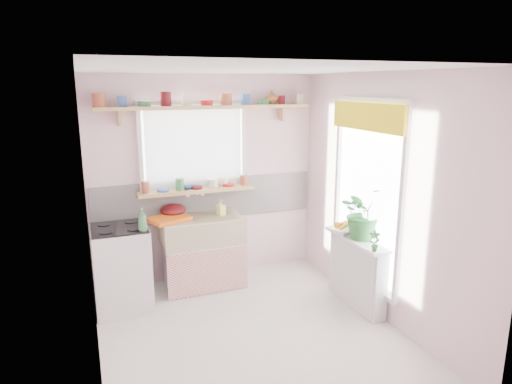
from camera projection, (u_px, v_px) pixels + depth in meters
name	position (u px, v px, depth m)	size (l,w,h in m)	color
room	(280.00, 176.00, 5.12)	(3.20, 3.20, 3.20)	silver
sink_unit	(202.00, 251.00, 5.45)	(0.95, 0.65, 1.11)	white
cooker	(122.00, 268.00, 4.89)	(0.58, 0.58, 0.93)	white
radiator_ledge	(357.00, 271.00, 4.97)	(0.22, 0.95, 0.78)	white
windowsill	(197.00, 190.00, 5.45)	(1.40, 0.22, 0.04)	#D9B06F
pine_shelf	(207.00, 107.00, 5.27)	(2.52, 0.24, 0.04)	#D9B06F
shelf_crockery	(207.00, 100.00, 5.25)	(2.47, 0.11, 0.12)	#A55133
sill_crockery	(195.00, 184.00, 5.43)	(1.35, 0.11, 0.12)	#A55133
dish_tray	(169.00, 219.00, 5.23)	(0.43, 0.33, 0.04)	orange
colander	(173.00, 210.00, 5.42)	(0.31, 0.31, 0.14)	#530E12
jade_plant	(364.00, 212.00, 4.81)	(0.51, 0.45, 0.57)	#2C6E30
fruit_bowl	(342.00, 230.00, 5.02)	(0.29, 0.29, 0.07)	white
herb_pot	(375.00, 241.00, 4.47)	(0.11, 0.08, 0.21)	#295A24
soap_bottle_sink	(221.00, 208.00, 5.44)	(0.08, 0.09, 0.19)	#DEE365
sill_cup	(223.00, 182.00, 5.62)	(0.12, 0.12, 0.10)	white
sill_bowl	(187.00, 186.00, 5.46)	(0.18, 0.18, 0.06)	#3659B0
shelf_vase	(272.00, 97.00, 5.60)	(0.16, 0.16, 0.16)	#B16B36
cooker_bottle	(142.00, 220.00, 4.63)	(0.09, 0.09, 0.24)	#3E7C4A
fruit	(343.00, 225.00, 5.01)	(0.20, 0.14, 0.10)	orange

